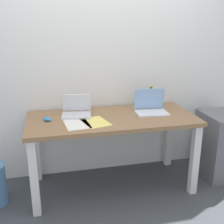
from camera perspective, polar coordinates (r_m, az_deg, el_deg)
ground_plane at (r=3.03m, az=0.00°, el=-14.75°), size 8.00×8.00×0.00m
back_wall at (r=2.99m, az=-1.85°, el=11.42°), size 5.20×0.08×2.60m
desk at (r=2.74m, az=0.00°, el=-3.13°), size 1.63×0.73×0.76m
laptop_left at (r=2.76m, az=-7.30°, el=0.16°), size 0.31×0.27×0.20m
laptop_right at (r=2.84m, az=7.97°, el=0.85°), size 0.33×0.26×0.24m
beer_bottle at (r=3.03m, az=7.91°, el=2.59°), size 0.07×0.07×0.23m
computer_mouse at (r=2.67m, az=-13.16°, el=-1.37°), size 0.10×0.12×0.03m
paper_sheet_front_left at (r=2.53m, az=-7.19°, el=-2.45°), size 0.24×0.32×0.00m
paper_yellow_folder at (r=2.56m, az=-3.40°, el=-2.07°), size 0.27×0.34×0.00m
filing_cabinet at (r=3.29m, az=21.27°, el=-6.27°), size 0.40×0.48×0.72m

